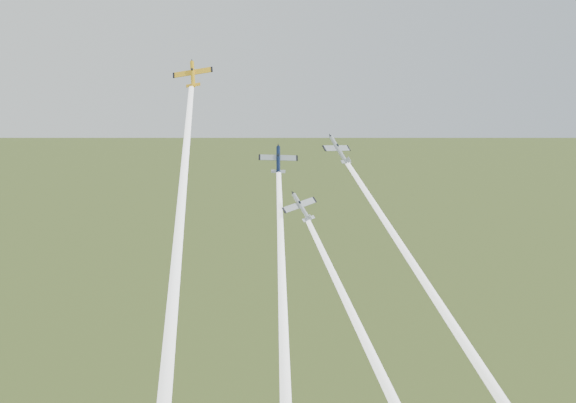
{
  "coord_description": "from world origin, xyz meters",
  "views": [
    {
      "loc": [
        -54.16,
        -126.86,
        119.96
      ],
      "look_at": [
        0.0,
        -6.0,
        92.0
      ],
      "focal_mm": 45.0,
      "sensor_mm": 36.0,
      "label": 1
    }
  ],
  "objects": [
    {
      "name": "smoke_trail_silver_low",
      "position": [
        6.99,
        -28.13,
        66.48
      ],
      "size": [
        10.87,
        41.37,
        45.65
      ],
      "primitive_type": null,
      "rotation": [
        -0.74,
        0.0,
        0.2
      ],
      "color": "white"
    },
    {
      "name": "plane_yellow",
      "position": [
        -15.05,
        3.46,
        115.54
      ],
      "size": [
        8.51,
        8.69,
        7.37
      ],
      "primitive_type": null,
      "rotation": [
        0.83,
        -0.15,
        -0.42
      ],
      "color": "yellow"
    },
    {
      "name": "plane_silver_low",
      "position": [
        2.53,
        -6.5,
        90.84
      ],
      "size": [
        9.35,
        7.23,
        7.57
      ],
      "primitive_type": null,
      "rotation": [
        0.83,
        -0.16,
        0.2
      ],
      "color": "silver"
    },
    {
      "name": "plane_navy",
      "position": [
        2.28,
        3.83,
        98.47
      ],
      "size": [
        9.73,
        8.56,
        6.87
      ],
      "primitive_type": null,
      "rotation": [
        0.83,
        0.03,
        -0.37
      ],
      "color": "#0C1835"
    },
    {
      "name": "smoke_trail_navy",
      "position": [
        -6.76,
        -19.29,
        71.1
      ],
      "size": [
        19.51,
        44.85,
        51.67
      ],
      "primitive_type": null,
      "rotation": [
        -0.74,
        0.0,
        -0.37
      ],
      "color": "white"
    },
    {
      "name": "smoke_trail_yellow",
      "position": [
        -26.55,
        -22.14,
        84.58
      ],
      "size": [
        24.26,
        50.0,
        58.85
      ],
      "primitive_type": null,
      "rotation": [
        -0.74,
        0.0,
        -0.42
      ],
      "color": "white"
    },
    {
      "name": "smoke_trail_silver_right",
      "position": [
        26.42,
        -20.63,
        70.57
      ],
      "size": [
        22.7,
        47.01,
        55.14
      ],
      "primitive_type": null,
      "rotation": [
        -0.74,
        0.0,
        0.42
      ],
      "color": "white"
    },
    {
      "name": "plane_silver_right",
      "position": [
        15.71,
        3.5,
        99.68
      ],
      "size": [
        10.06,
        9.78,
        7.95
      ],
      "primitive_type": null,
      "rotation": [
        0.83,
        0.09,
        0.42
      ],
      "color": "#B3BCC2"
    }
  ]
}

